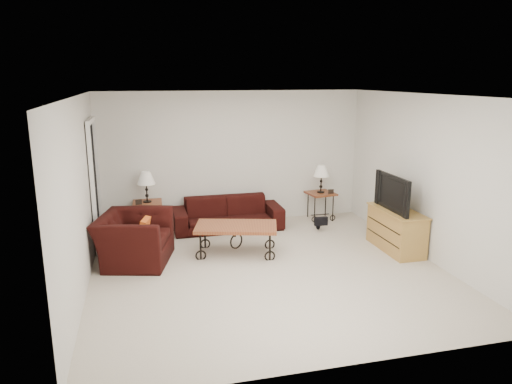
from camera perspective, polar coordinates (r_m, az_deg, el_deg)
ground at (r=7.05m, az=1.38°, el=-9.23°), size 5.00×5.00×0.00m
wall_back at (r=9.06m, az=-2.74°, el=4.14°), size 5.00×0.02×2.50m
wall_front at (r=4.40m, az=10.13°, el=-6.36°), size 5.00×0.02×2.50m
wall_left at (r=6.49m, az=-20.37°, el=-0.51°), size 0.02×5.00×2.50m
wall_right at (r=7.70m, az=19.70°, el=1.67°), size 0.02×5.00×2.50m
ceiling at (r=6.50m, az=1.51°, el=11.51°), size 5.00×5.00×0.00m
doorway at (r=8.14m, az=-18.83°, el=0.68°), size 0.08×0.94×2.04m
sofa at (r=8.77m, az=-3.41°, el=-2.61°), size 1.99×0.78×0.58m
side_table_left at (r=8.82m, az=-12.81°, el=-2.94°), size 0.52×0.52×0.56m
side_table_right at (r=9.45m, az=7.72°, el=-1.65°), size 0.56×0.56×0.54m
lamp_left at (r=8.68m, az=-13.00°, el=0.59°), size 0.32×0.32×0.56m
lamp_right at (r=9.33m, az=7.82°, el=1.56°), size 0.35×0.35×0.54m
photo_frame_left at (r=8.59m, az=-13.90°, el=-1.19°), size 0.11×0.03×0.09m
photo_frame_right at (r=9.30m, az=8.98°, el=0.06°), size 0.11×0.02×0.09m
coffee_table at (r=7.56m, az=-2.38°, el=-5.71°), size 1.40×1.00×0.48m
armchair at (r=7.42m, az=-14.39°, el=-5.45°), size 1.26×1.36×0.74m
throw_pillow at (r=7.32m, az=-13.28°, el=-4.40°), size 0.17×0.35×0.34m
tv_stand at (r=8.02m, az=16.44°, el=-4.39°), size 0.47×1.12×0.67m
television at (r=7.85m, az=16.62°, el=-0.08°), size 0.13×1.00×0.58m
backpack at (r=8.80m, az=7.50°, el=-2.99°), size 0.41×0.34×0.48m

